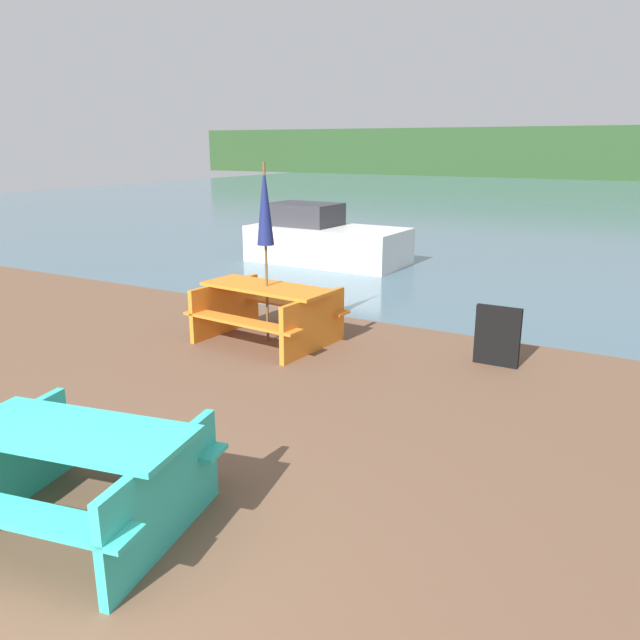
% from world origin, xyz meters
% --- Properties ---
extents(water, '(60.00, 50.00, 0.00)m').
position_xyz_m(water, '(0.00, 32.10, -0.00)').
color(water, slate).
rests_on(water, ground_plane).
extents(far_treeline, '(80.00, 1.60, 4.00)m').
position_xyz_m(far_treeline, '(0.00, 52.10, 2.00)').
color(far_treeline, '#284723').
rests_on(far_treeline, water).
extents(picnic_table_teal, '(1.89, 1.67, 0.76)m').
position_xyz_m(picnic_table_teal, '(-0.39, 1.15, 0.46)').
color(picnic_table_teal, '#33B7A8').
rests_on(picnic_table_teal, ground_plane).
extents(picnic_table_orange, '(1.96, 1.54, 0.79)m').
position_xyz_m(picnic_table_orange, '(-1.70, 5.45, 0.47)').
color(picnic_table_orange, orange).
rests_on(picnic_table_orange, ground_plane).
extents(umbrella_navy, '(0.23, 0.23, 2.43)m').
position_xyz_m(umbrella_navy, '(-1.70, 5.45, 1.85)').
color(umbrella_navy, brown).
rests_on(umbrella_navy, ground_plane).
extents(boat, '(3.64, 1.81, 1.33)m').
position_xyz_m(boat, '(-3.96, 11.10, 0.52)').
color(boat, silver).
rests_on(boat, water).
extents(signboard, '(0.55, 0.08, 0.75)m').
position_xyz_m(signboard, '(1.32, 6.03, 0.38)').
color(signboard, black).
rests_on(signboard, ground_plane).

